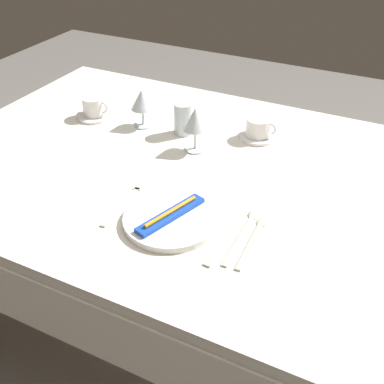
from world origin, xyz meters
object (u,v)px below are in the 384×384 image
toothbrush_package (171,214)px  coffee_cup_left (94,106)px  dinner_plate (171,220)px  spoon_soup (245,230)px  wine_glass_left (142,101)px  dinner_knife (227,237)px  spoon_dessert (255,236)px  fork_outer (126,201)px  wine_glass_centre (195,121)px  coffee_cup_right (259,127)px  drink_tumbler (184,120)px

toothbrush_package → coffee_cup_left: (-0.53, 0.42, 0.02)m
dinner_plate → spoon_soup: 0.19m
coffee_cup_left → wine_glass_left: wine_glass_left is taller
coffee_cup_left → dinner_knife: bearing=-30.7°
spoon_dessert → dinner_plate: bearing=-168.4°
fork_outer → wine_glass_centre: bearing=83.0°
dinner_knife → wine_glass_centre: wine_glass_centre is taller
dinner_plate → dinner_knife: bearing=2.5°
toothbrush_package → dinner_knife: size_ratio=0.88×
coffee_cup_left → coffee_cup_right: (0.58, 0.11, -0.00)m
coffee_cup_left → wine_glass_centre: (0.42, -0.05, 0.06)m
dinner_plate → wine_glass_centre: wine_glass_centre is taller
fork_outer → dinner_knife: bearing=-3.4°
dinner_knife → wine_glass_centre: 0.45m
coffee_cup_right → wine_glass_left: (-0.39, -0.09, 0.05)m
wine_glass_left → fork_outer: bearing=-64.7°
dinner_plate → coffee_cup_right: coffee_cup_right is taller
spoon_dessert → coffee_cup_left: (-0.75, 0.37, 0.04)m
toothbrush_package → spoon_dessert: toothbrush_package is taller
spoon_soup → spoon_dessert: bearing=-17.9°
spoon_soup → coffee_cup_left: (-0.72, 0.36, 0.04)m
dinner_knife → spoon_dessert: bearing=32.3°
spoon_dessert → toothbrush_package: bearing=-168.4°
spoon_soup → toothbrush_package: bearing=-163.7°
dinner_plate → wine_glass_centre: bearing=106.8°
spoon_dessert → drink_tumbler: bearing=135.2°
dinner_plate → coffee_cup_right: size_ratio=2.36×
spoon_soup → coffee_cup_right: size_ratio=2.25×
toothbrush_package → spoon_soup: size_ratio=0.91×
toothbrush_package → spoon_soup: bearing=16.3°
fork_outer → coffee_cup_left: size_ratio=2.17×
dinner_plate → spoon_dessert: (0.21, 0.04, -0.01)m
toothbrush_package → spoon_dessert: size_ratio=0.99×
dinner_knife → spoon_dessert: (0.06, 0.04, 0.00)m
wine_glass_left → drink_tumbler: wine_glass_left is taller
spoon_soup → coffee_cup_right: (-0.14, 0.47, 0.04)m
toothbrush_package → wine_glass_centre: wine_glass_centre is taller
drink_tumbler → dinner_plate: bearing=-66.5°
toothbrush_package → spoon_soup: toothbrush_package is taller
spoon_soup → wine_glass_centre: wine_glass_centre is taller
dinner_plate → spoon_dessert: size_ratio=1.14×
wine_glass_centre → drink_tumbler: bearing=135.2°
toothbrush_package → dinner_knife: (0.15, 0.01, -0.02)m
toothbrush_package → wine_glass_left: (-0.34, 0.43, 0.07)m
spoon_soup → drink_tumbler: drink_tumbler is taller
spoon_dessert → coffee_cup_right: 0.51m
coffee_cup_left → coffee_cup_right: coffee_cup_left is taller
toothbrush_package → coffee_cup_left: 0.68m
dinner_plate → coffee_cup_left: bearing=142.1°
dinner_knife → wine_glass_centre: bearing=126.4°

